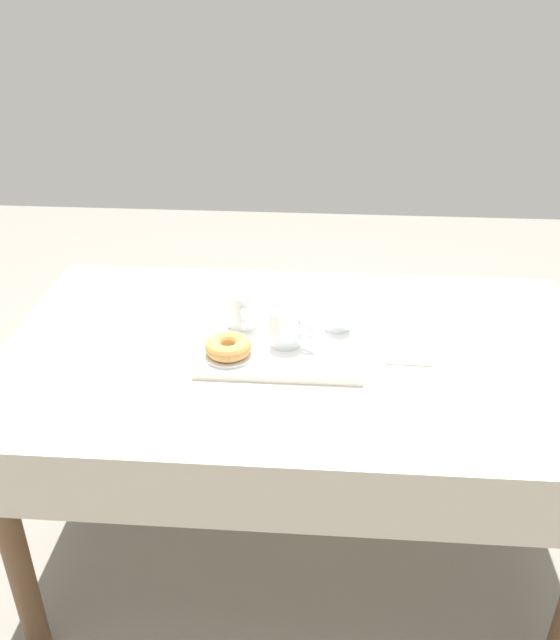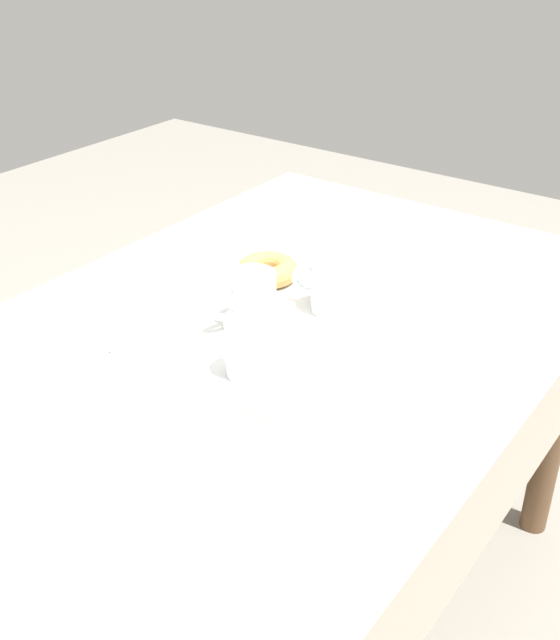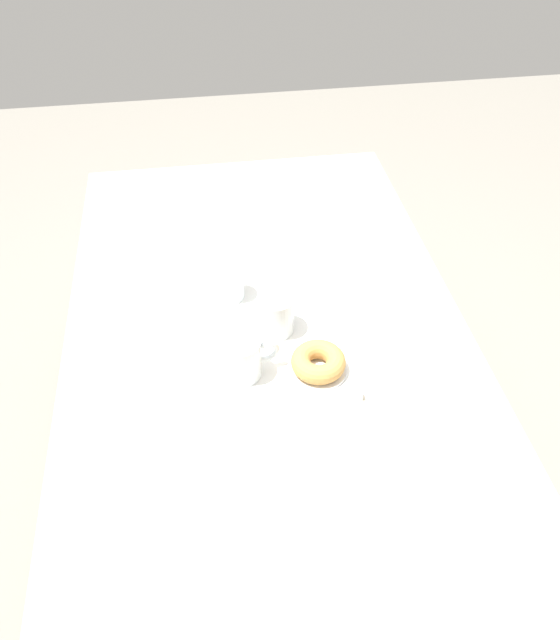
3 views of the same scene
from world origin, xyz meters
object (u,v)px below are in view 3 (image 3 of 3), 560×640
(tea_mug_left, at_px, (276,315))
(tea_mug_right, at_px, (243,359))
(water_glass_near, at_px, (229,283))
(serving_tray, at_px, (270,336))
(sugar_donut_left, at_px, (318,362))
(dining_table, at_px, (268,351))
(paper_napkin, at_px, (259,253))
(donut_plate_left, at_px, (318,370))

(tea_mug_left, relative_size, tea_mug_right, 0.97)
(tea_mug_right, height_order, water_glass_near, tea_mug_right)
(serving_tray, height_order, sugar_donut_left, sugar_donut_left)
(sugar_donut_left, bearing_deg, dining_table, 26.50)
(tea_mug_right, relative_size, sugar_donut_left, 1.07)
(dining_table, xyz_separation_m, water_glass_near, (0.10, 0.08, 0.14))
(tea_mug_left, height_order, water_glass_near, tea_mug_left)
(paper_napkin, bearing_deg, donut_plate_left, -171.00)
(tea_mug_left, distance_m, tea_mug_right, 0.15)
(dining_table, relative_size, donut_plate_left, 12.72)
(donut_plate_left, distance_m, paper_napkin, 0.45)
(tea_mug_left, relative_size, sugar_donut_left, 1.04)
(water_glass_near, distance_m, sugar_donut_left, 0.31)
(dining_table, relative_size, paper_napkin, 13.02)
(tea_mug_right, bearing_deg, serving_tray, -33.10)
(dining_table, bearing_deg, sugar_donut_left, -153.50)
(dining_table, height_order, serving_tray, serving_tray)
(serving_tray, height_order, tea_mug_left, tea_mug_left)
(water_glass_near, bearing_deg, dining_table, -141.68)
(paper_napkin, bearing_deg, tea_mug_right, 168.79)
(tea_mug_left, bearing_deg, dining_table, 26.43)
(serving_tray, distance_m, tea_mug_right, 0.14)
(dining_table, xyz_separation_m, serving_tray, (-0.04, -0.00, 0.09))
(dining_table, distance_m, tea_mug_right, 0.23)
(sugar_donut_left, bearing_deg, tea_mug_right, 84.12)
(tea_mug_left, xyz_separation_m, donut_plate_left, (-0.14, -0.07, -0.04))
(paper_napkin, bearing_deg, dining_table, 176.93)
(tea_mug_right, height_order, sugar_donut_left, tea_mug_right)
(donut_plate_left, relative_size, sugar_donut_left, 1.05)
(water_glass_near, bearing_deg, sugar_donut_left, -148.90)
(serving_tray, xyz_separation_m, donut_plate_left, (-0.13, -0.08, 0.01))
(tea_mug_right, xyz_separation_m, paper_napkin, (0.43, -0.08, -0.06))
(dining_table, height_order, water_glass_near, water_glass_near)
(dining_table, relative_size, tea_mug_right, 12.55)
(serving_tray, distance_m, water_glass_near, 0.17)
(tea_mug_left, bearing_deg, water_glass_near, 35.58)
(dining_table, bearing_deg, donut_plate_left, -153.50)
(dining_table, height_order, sugar_donut_left, sugar_donut_left)
(dining_table, distance_m, sugar_donut_left, 0.23)
(dining_table, xyz_separation_m, tea_mug_right, (-0.15, 0.07, 0.15))
(water_glass_near, bearing_deg, tea_mug_right, -178.80)
(water_glass_near, height_order, donut_plate_left, water_glass_near)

